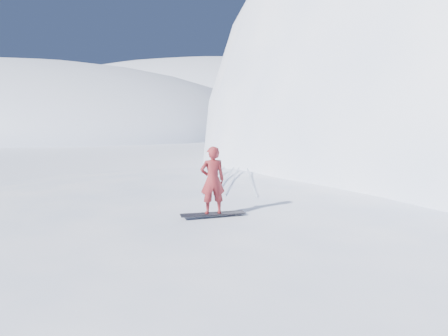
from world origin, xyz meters
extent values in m
plane|color=white|center=(0.00, 0.00, 0.00)|extent=(400.00, 400.00, 0.00)
ellipsoid|color=white|center=(1.00, 3.00, 0.00)|extent=(36.00, 28.00, 4.80)
ellipsoid|color=white|center=(-40.00, 110.00, 0.00)|extent=(140.00, 90.00, 36.00)
ellipsoid|color=white|center=(-4.00, -2.00, 0.00)|extent=(6.00, 5.40, 0.80)
ellipsoid|color=white|center=(-2.00, 6.00, 0.00)|extent=(7.00, 6.30, 1.00)
cube|color=black|center=(0.42, -0.27, 2.41)|extent=(1.64, 1.14, 0.03)
imported|color=maroon|center=(0.42, -0.27, 3.32)|extent=(0.78, 0.70, 1.78)
cube|color=silver|center=(-1.32, 5.05, 2.42)|extent=(1.15, 5.91, 0.04)
cube|color=silver|center=(-0.86, 5.05, 2.42)|extent=(1.17, 5.91, 0.04)
cube|color=silver|center=(-0.58, 5.05, 2.42)|extent=(1.23, 5.90, 0.04)
cube|color=silver|center=(0.15, 5.05, 2.42)|extent=(1.84, 5.75, 0.04)
camera|label=1|loc=(4.08, -10.90, 5.32)|focal=35.00mm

